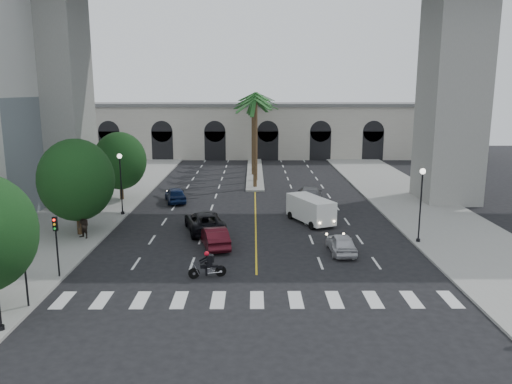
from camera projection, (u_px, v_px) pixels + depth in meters
name	position (u px, v px, depth m)	size (l,w,h in m)	color
ground	(257.00, 288.00, 27.16)	(140.00, 140.00, 0.00)	black
sidewalk_left	(77.00, 218.00, 41.76)	(8.00, 100.00, 0.15)	gray
sidewalk_right	(434.00, 217.00, 41.91)	(8.00, 100.00, 0.15)	gray
median	(255.00, 172.00, 64.35)	(2.00, 24.00, 0.20)	gray
pier_building	(254.00, 130.00, 80.16)	(71.00, 10.50, 8.50)	beige
bridge	(293.00, 0.00, 44.98)	(75.00, 13.00, 26.00)	gray
palm_a	(255.00, 104.00, 52.74)	(3.20, 3.20, 10.30)	#47331E
palm_b	(256.00, 101.00, 56.60)	(3.20, 3.20, 10.60)	#47331E
palm_c	(253.00, 104.00, 60.61)	(3.20, 3.20, 10.10)	#47331E
palm_d	(256.00, 97.00, 64.38)	(3.20, 3.20, 10.90)	#47331E
palm_e	(254.00, 100.00, 68.39)	(3.20, 3.20, 10.40)	#47331E
palm_f	(256.00, 98.00, 72.25)	(3.20, 3.20, 10.70)	#47331E
street_tree_mid	(76.00, 180.00, 36.03)	(5.44, 5.44, 7.21)	#382616
street_tree_far	(120.00, 161.00, 47.85)	(5.04, 5.04, 6.68)	#382616
lamp_post_left_far	(121.00, 179.00, 42.12)	(0.40, 0.40, 5.35)	black
lamp_post_right	(421.00, 199.00, 34.40)	(0.40, 0.40, 5.35)	black
traffic_signal_near	(24.00, 260.00, 24.15)	(0.25, 0.18, 3.65)	black
traffic_signal_far	(56.00, 237.00, 28.06)	(0.25, 0.18, 3.65)	black
motorcycle_rider	(208.00, 266.00, 28.61)	(2.16, 0.74, 1.59)	black
car_a	(341.00, 243.00, 32.94)	(1.56, 3.89, 1.32)	silver
car_b	(215.00, 237.00, 34.15)	(1.52, 4.37, 1.44)	#420D16
car_c	(204.00, 222.00, 37.92)	(2.56, 5.56, 1.54)	black
car_d	(310.00, 195.00, 47.07)	(2.32, 5.70, 1.66)	slate
car_e	(176.00, 195.00, 47.75)	(1.73, 4.30, 1.47)	#0E1E44
cargo_van	(311.00, 209.00, 40.18)	(3.68, 5.26, 2.10)	white
pedestrian_b	(83.00, 226.00, 35.64)	(0.89, 0.69, 1.82)	black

